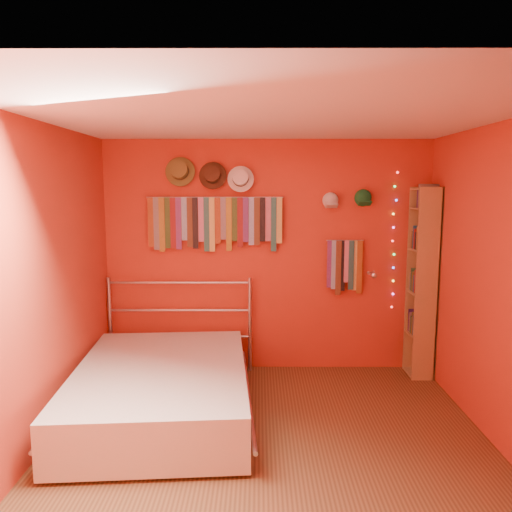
{
  "coord_description": "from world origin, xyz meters",
  "views": [
    {
      "loc": [
        -0.09,
        -3.61,
        2.02
      ],
      "look_at": [
        -0.12,
        0.9,
        1.38
      ],
      "focal_mm": 35.0,
      "sensor_mm": 36.0,
      "label": 1
    }
  ],
  "objects_px": {
    "tie_rack": "(214,221)",
    "bed": "(162,389)",
    "bookshelf": "(426,282)",
    "reading_lamp": "(373,275)"
  },
  "relations": [
    {
      "from": "tie_rack",
      "to": "bed",
      "type": "relative_size",
      "value": 0.66
    },
    {
      "from": "tie_rack",
      "to": "bed",
      "type": "distance_m",
      "value": 1.83
    },
    {
      "from": "bed",
      "to": "tie_rack",
      "type": "bearing_deg",
      "value": 67.12
    },
    {
      "from": "bookshelf",
      "to": "bed",
      "type": "height_order",
      "value": "bookshelf"
    },
    {
      "from": "tie_rack",
      "to": "bookshelf",
      "type": "height_order",
      "value": "bookshelf"
    },
    {
      "from": "bed",
      "to": "bookshelf",
      "type": "bearing_deg",
      "value": 16.04
    },
    {
      "from": "reading_lamp",
      "to": "bookshelf",
      "type": "distance_m",
      "value": 0.56
    },
    {
      "from": "tie_rack",
      "to": "bookshelf",
      "type": "xyz_separation_m",
      "value": [
        2.23,
        -0.15,
        -0.62
      ]
    },
    {
      "from": "reading_lamp",
      "to": "bed",
      "type": "xyz_separation_m",
      "value": [
        -2.05,
        -0.96,
        -0.85
      ]
    },
    {
      "from": "reading_lamp",
      "to": "bookshelf",
      "type": "relative_size",
      "value": 0.14
    }
  ]
}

